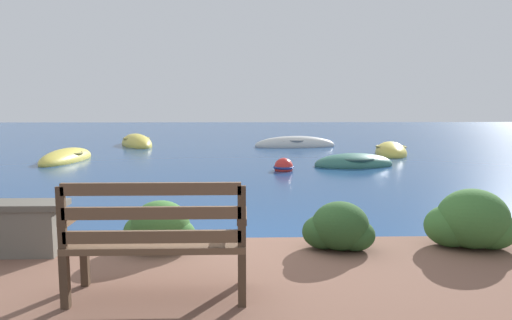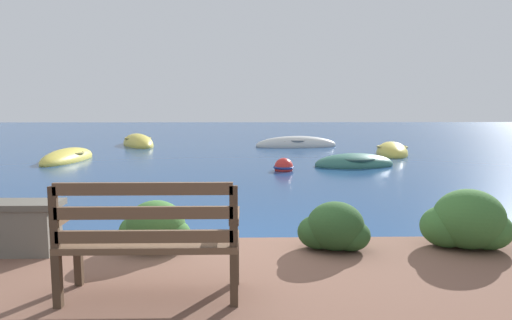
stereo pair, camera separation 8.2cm
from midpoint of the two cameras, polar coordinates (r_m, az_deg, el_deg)
name	(u,v)px [view 2 (the right image)]	position (r m, az deg, el deg)	size (l,w,h in m)	color
ground_plane	(225,257)	(5.24, -3.39, -11.99)	(80.00, 80.00, 0.00)	navy
park_bench	(149,237)	(3.58, -12.53, -9.33)	(1.36, 0.48, 0.93)	#433123
hedge_clump_left	(155,228)	(4.82, -12.03, -8.34)	(0.75, 0.54, 0.51)	#38662D
hedge_clump_centre	(334,229)	(4.77, 10.24, -8.48)	(0.73, 0.53, 0.50)	#284C23
hedge_clump_right	(467,223)	(5.23, 25.27, -7.10)	(0.91, 0.65, 0.62)	#38662D
rowboat_nearest	(354,164)	(13.02, 12.34, -0.48)	(2.41, 1.53, 0.62)	#336B5B
rowboat_mid	(68,159)	(15.07, -22.33, 0.14)	(1.11, 3.06, 0.66)	#DBC64C
rowboat_far	(392,153)	(16.31, 16.76, 0.88)	(1.45, 2.55, 0.77)	#DBC64C
rowboat_outer	(296,145)	(18.58, 5.17, 1.84)	(3.38, 1.21, 0.77)	silver
rowboat_distant	(138,144)	(19.78, -14.40, 1.98)	(2.32, 3.48, 0.86)	#DBC64C
mooring_buoy	(284,167)	(11.84, 3.68, -0.92)	(0.54, 0.54, 0.49)	red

